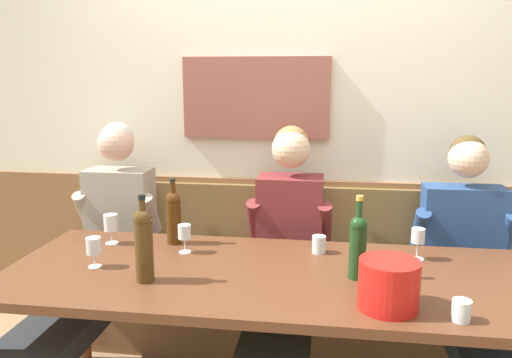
% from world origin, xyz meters
% --- Properties ---
extents(room_wall_back, '(6.80, 0.12, 2.80)m').
position_xyz_m(room_wall_back, '(-0.00, 1.09, 1.40)').
color(room_wall_back, silver).
rests_on(room_wall_back, ground).
extents(wood_wainscot_panel, '(6.80, 0.03, 0.97)m').
position_xyz_m(wood_wainscot_panel, '(0.00, 1.04, 0.49)').
color(wood_wainscot_panel, brown).
rests_on(wood_wainscot_panel, ground).
extents(wall_bench, '(2.62, 0.42, 0.94)m').
position_xyz_m(wall_bench, '(0.00, 0.83, 0.28)').
color(wall_bench, brown).
rests_on(wall_bench, ground).
extents(dining_table, '(2.32, 0.90, 0.75)m').
position_xyz_m(dining_table, '(0.00, 0.13, 0.68)').
color(dining_table, '#57311D').
rests_on(dining_table, ground).
extents(person_center_left_seat, '(0.48, 1.31, 1.32)m').
position_xyz_m(person_center_left_seat, '(-0.97, 0.46, 0.64)').
color(person_center_left_seat, '#26243D').
rests_on(person_center_left_seat, ground).
extents(person_left_seat, '(0.46, 1.31, 1.32)m').
position_xyz_m(person_left_seat, '(0.04, 0.47, 0.65)').
color(person_left_seat, '#2C2A37').
rests_on(person_left_seat, ground).
extents(person_right_seat, '(0.52, 1.31, 1.28)m').
position_xyz_m(person_right_seat, '(0.96, 0.42, 0.61)').
color(person_right_seat, '#322D32').
rests_on(person_right_seat, ground).
extents(ice_bucket, '(0.22, 0.22, 0.18)m').
position_xyz_m(ice_bucket, '(0.47, -0.15, 0.84)').
color(ice_bucket, red).
rests_on(ice_bucket, dining_table).
extents(wine_bottle_amber_mid, '(0.07, 0.07, 0.34)m').
position_xyz_m(wine_bottle_amber_mid, '(-0.52, 0.44, 0.90)').
color(wine_bottle_amber_mid, '#47260B').
rests_on(wine_bottle_amber_mid, dining_table).
extents(wine_bottle_green_tall, '(0.07, 0.07, 0.36)m').
position_xyz_m(wine_bottle_green_tall, '(0.37, 0.12, 0.90)').
color(wine_bottle_green_tall, '#1A3C19').
rests_on(wine_bottle_green_tall, dining_table).
extents(wine_bottle_clear_water, '(0.08, 0.08, 0.37)m').
position_xyz_m(wine_bottle_clear_water, '(-0.50, -0.04, 0.92)').
color(wine_bottle_clear_water, '#472F13').
rests_on(wine_bottle_clear_water, dining_table).
extents(wine_glass_mid_right, '(0.06, 0.06, 0.14)m').
position_xyz_m(wine_glass_mid_right, '(-0.43, 0.31, 0.85)').
color(wine_glass_mid_right, silver).
rests_on(wine_glass_mid_right, dining_table).
extents(wine_glass_center_front, '(0.07, 0.07, 0.15)m').
position_xyz_m(wine_glass_center_front, '(0.66, 0.38, 0.86)').
color(wine_glass_center_front, silver).
rests_on(wine_glass_center_front, dining_table).
extents(wine_glass_right_end, '(0.07, 0.07, 0.15)m').
position_xyz_m(wine_glass_right_end, '(-0.83, 0.39, 0.85)').
color(wine_glass_right_end, silver).
rests_on(wine_glass_right_end, dining_table).
extents(wine_glass_left_end, '(0.07, 0.07, 0.14)m').
position_xyz_m(wine_glass_left_end, '(-0.77, 0.08, 0.84)').
color(wine_glass_left_end, silver).
rests_on(wine_glass_left_end, dining_table).
extents(water_tumbler_center, '(0.07, 0.07, 0.08)m').
position_xyz_m(water_tumbler_center, '(0.71, -0.21, 0.79)').
color(water_tumbler_center, silver).
rests_on(water_tumbler_center, dining_table).
extents(water_tumbler_left, '(0.07, 0.07, 0.08)m').
position_xyz_m(water_tumbler_left, '(0.21, 0.40, 0.79)').
color(water_tumbler_left, silver).
rests_on(water_tumbler_left, dining_table).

